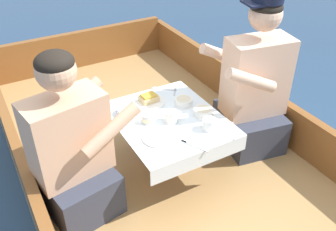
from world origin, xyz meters
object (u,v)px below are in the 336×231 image
at_px(coffee_cup_port, 172,116).
at_px(tin_can, 147,119).
at_px(coffee_cup_starboard, 209,124).
at_px(sandwich, 149,98).
at_px(person_port, 72,153).
at_px(person_starboard, 254,90).

height_order(coffee_cup_port, tin_can, coffee_cup_port).
bearing_deg(tin_can, coffee_cup_starboard, -39.51).
relative_size(coffee_cup_starboard, tin_can, 1.56).
bearing_deg(sandwich, person_port, -155.62).
bearing_deg(person_port, coffee_cup_starboard, -22.27).
xyz_separation_m(person_port, tin_can, (0.48, 0.07, 0.02)).
bearing_deg(person_starboard, coffee_cup_starboard, 28.67).
height_order(person_port, coffee_cup_port, person_port).
relative_size(coffee_cup_port, coffee_cup_starboard, 1.02).
bearing_deg(sandwich, coffee_cup_port, -85.22).
bearing_deg(person_port, person_starboard, -10.65).
relative_size(person_starboard, sandwich, 9.07).
height_order(person_starboard, coffee_cup_starboard, person_starboard).
xyz_separation_m(person_starboard, tin_can, (-0.74, 0.08, -0.03)).
relative_size(sandwich, coffee_cup_starboard, 1.12).
distance_m(sandwich, tin_can, 0.23).
xyz_separation_m(person_port, coffee_cup_port, (0.61, 0.01, 0.02)).
height_order(person_starboard, tin_can, person_starboard).
bearing_deg(coffee_cup_starboard, person_starboard, 18.50).
distance_m(sandwich, coffee_cup_starboard, 0.46).
bearing_deg(person_starboard, tin_can, 4.02).
distance_m(person_port, tin_can, 0.49).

